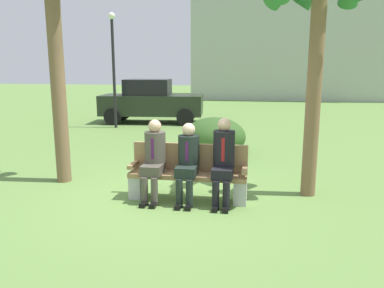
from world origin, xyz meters
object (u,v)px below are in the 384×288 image
Objects in this scene: building_backdrop at (305,5)px; seated_man_right at (223,157)px; shrub_near_bench at (215,137)px; street_lamp at (113,59)px; parked_car_near at (151,101)px; seated_man_left at (154,156)px; seated_man_middle at (188,159)px; park_bench at (188,174)px.

seated_man_right is at bearing -98.55° from building_backdrop.
shrub_near_bench is 0.10× the size of building_backdrop.
parked_car_near is at bearing 57.78° from street_lamp.
parked_car_near is 0.26× the size of building_backdrop.
seated_man_middle is at bearing -0.44° from seated_man_left.
parked_car_near reaches higher than seated_man_right.
shrub_near_bench is (0.06, 3.17, 0.05)m from park_bench.
seated_man_left is 8.05m from street_lamp.
parked_car_near reaches higher than park_bench.
street_lamp is (-4.01, 3.81, 1.93)m from shrub_near_bench.
building_backdrop reaches higher than seated_man_middle.
park_bench is 23.68m from building_backdrop.
seated_man_left is 0.96× the size of seated_man_right.
seated_man_middle reaches higher than shrub_near_bench.
park_bench is 1.46× the size of seated_man_left.
park_bench is 0.48× the size of street_lamp.
seated_man_middle is 0.08× the size of building_backdrop.
building_backdrop is (7.03, 14.14, 5.52)m from parked_car_near.
parked_car_near is (-3.09, 5.26, 0.36)m from shrub_near_bench.
building_backdrop is at bearing 80.06° from seated_man_middle.
street_lamp is at bearing -116.99° from building_backdrop.
seated_man_middle is 0.32× the size of street_lamp.
building_backdrop is (4.53, 22.69, 5.63)m from seated_man_left.
seated_man_middle is at bearing -99.94° from building_backdrop.
seated_man_right reaches higher than seated_man_middle.
seated_man_right is 8.58m from street_lamp.
seated_man_right is 3.34m from shrub_near_bench.
parked_car_near is (-3.61, 8.55, 0.08)m from seated_man_right.
park_bench is at bearing 95.75° from seated_man_middle.
street_lamp reaches higher than seated_man_left.
seated_man_middle is at bearing -70.39° from parked_car_near.
shrub_near_bench is at bearing 88.94° from park_bench.
seated_man_right is 9.28m from parked_car_near.
parked_car_near is 16.73m from building_backdrop.
parked_car_near is at bearing -116.42° from building_backdrop.
seated_man_left is 1.12m from seated_man_right.
seated_man_right is at bearing -67.08° from parked_car_near.
street_lamp reaches higher than seated_man_right.
seated_man_left is at bearing -100.33° from shrub_near_bench.
street_lamp is 0.26× the size of building_backdrop.
park_bench is at bearing 12.98° from seated_man_left.
building_backdrop is at bearing 78.70° from seated_man_left.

